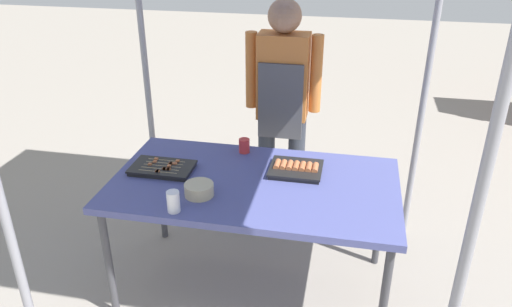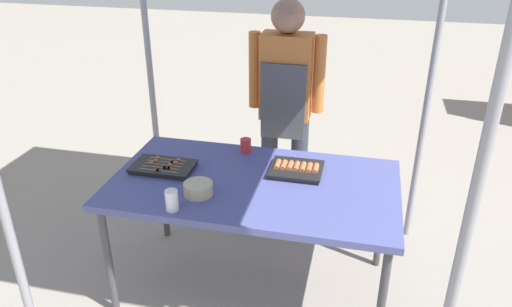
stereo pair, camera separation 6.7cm
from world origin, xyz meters
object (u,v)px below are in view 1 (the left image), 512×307
(drink_cup_near_edge, at_px, (244,146))
(drink_cup_by_wok, at_px, (173,202))
(condiment_bowl, at_px, (199,190))
(tray_meat_skewers, at_px, (163,168))
(vendor_woman, at_px, (283,97))
(tray_grilled_sausages, at_px, (296,169))
(stall_table, at_px, (254,190))

(drink_cup_near_edge, distance_m, drink_cup_by_wok, 0.76)
(condiment_bowl, xyz_separation_m, drink_cup_near_edge, (0.12, 0.56, 0.01))
(tray_meat_skewers, bearing_deg, drink_cup_by_wok, -61.62)
(drink_cup_near_edge, xyz_separation_m, vendor_woman, (0.17, 0.47, 0.17))
(drink_cup_by_wok, bearing_deg, condiment_bowl, 66.45)
(drink_cup_near_edge, distance_m, vendor_woman, 0.53)
(tray_grilled_sausages, distance_m, condiment_bowl, 0.59)
(stall_table, bearing_deg, condiment_bowl, -141.43)
(tray_meat_skewers, bearing_deg, condiment_bowl, -37.21)
(stall_table, xyz_separation_m, drink_cup_near_edge, (-0.14, 0.36, 0.10))
(condiment_bowl, height_order, drink_cup_by_wok, drink_cup_by_wok)
(vendor_woman, bearing_deg, stall_table, 88.05)
(condiment_bowl, relative_size, drink_cup_near_edge, 1.76)
(drink_cup_near_edge, bearing_deg, vendor_woman, 70.64)
(tray_meat_skewers, height_order, drink_cup_near_edge, drink_cup_near_edge)
(tray_meat_skewers, xyz_separation_m, condiment_bowl, (0.29, -0.22, 0.02))
(tray_grilled_sausages, bearing_deg, drink_cup_near_edge, 150.59)
(stall_table, distance_m, condiment_bowl, 0.34)
(tray_grilled_sausages, distance_m, drink_cup_near_edge, 0.40)
(stall_table, height_order, drink_cup_near_edge, drink_cup_near_edge)
(tray_grilled_sausages, height_order, condiment_bowl, condiment_bowl)
(drink_cup_near_edge, bearing_deg, tray_meat_skewers, -140.68)
(drink_cup_near_edge, bearing_deg, condiment_bowl, -101.97)
(tray_grilled_sausages, bearing_deg, tray_meat_skewers, -169.67)
(tray_grilled_sausages, xyz_separation_m, condiment_bowl, (-0.47, -0.36, 0.01))
(tray_grilled_sausages, height_order, tray_meat_skewers, tray_grilled_sausages)
(condiment_bowl, relative_size, drink_cup_by_wok, 1.39)
(tray_grilled_sausages, bearing_deg, drink_cup_by_wok, -135.45)
(stall_table, distance_m, vendor_woman, 0.87)
(tray_meat_skewers, xyz_separation_m, vendor_woman, (0.58, 0.81, 0.19))
(condiment_bowl, bearing_deg, vendor_woman, 74.58)
(tray_grilled_sausages, xyz_separation_m, tray_meat_skewers, (-0.76, -0.14, -0.00))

